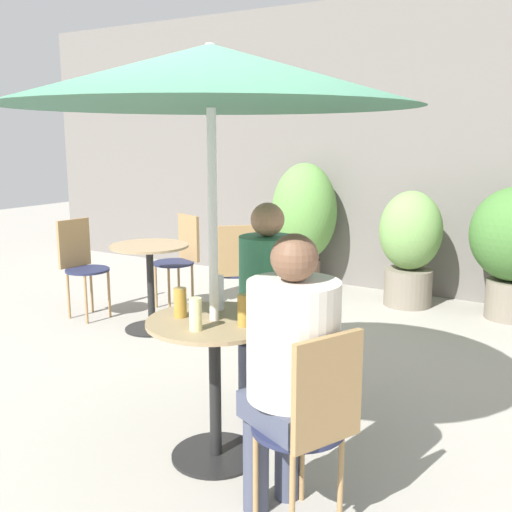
% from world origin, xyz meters
% --- Properties ---
extents(ground_plane, '(20.00, 20.00, 0.00)m').
position_xyz_m(ground_plane, '(0.00, 0.00, 0.00)').
color(ground_plane, '#9E998E').
extents(storefront_wall, '(10.00, 0.06, 3.00)m').
position_xyz_m(storefront_wall, '(0.00, 3.77, 1.50)').
color(storefront_wall, slate).
rests_on(storefront_wall, ground_plane).
extents(cafe_table_near, '(0.67, 0.67, 0.73)m').
position_xyz_m(cafe_table_near, '(0.15, 0.01, 0.51)').
color(cafe_table_near, black).
rests_on(cafe_table_near, ground_plane).
extents(cafe_table_far, '(0.65, 0.65, 0.73)m').
position_xyz_m(cafe_table_far, '(-1.50, 1.44, 0.50)').
color(cafe_table_far, black).
rests_on(cafe_table_far, ground_plane).
extents(bistro_chair_0, '(0.43, 0.42, 0.88)m').
position_xyz_m(bistro_chair_0, '(0.84, -0.30, 0.53)').
color(bistro_chair_0, '#232847').
rests_on(bistro_chair_0, ground_plane).
extents(bistro_chair_1, '(0.39, 0.40, 0.88)m').
position_xyz_m(bistro_chair_1, '(0.08, 0.77, 0.53)').
color(bistro_chair_1, '#232847').
rests_on(bistro_chair_1, ground_plane).
extents(bistro_chair_2, '(0.44, 0.44, 0.88)m').
position_xyz_m(bistro_chair_2, '(-0.95, 1.92, 0.53)').
color(bistro_chair_2, '#232847').
rests_on(bistro_chair_2, ground_plane).
extents(bistro_chair_3, '(0.42, 0.43, 0.88)m').
position_xyz_m(bistro_chair_3, '(-1.69, 2.12, 0.53)').
color(bistro_chair_3, '#232847').
rests_on(bistro_chair_3, ground_plane).
extents(bistro_chair_5, '(0.40, 0.39, 0.88)m').
position_xyz_m(bistro_chair_5, '(-2.29, 1.41, 0.53)').
color(bistro_chair_5, '#232847').
rests_on(bistro_chair_5, ground_plane).
extents(seated_person_0, '(0.46, 0.44, 1.24)m').
position_xyz_m(seated_person_0, '(0.71, -0.24, 0.73)').
color(seated_person_0, '#42475B').
rests_on(seated_person_0, ground_plane).
extents(seated_person_1, '(0.33, 0.35, 1.25)m').
position_xyz_m(seated_person_1, '(0.09, 0.63, 0.74)').
color(seated_person_1, '#42475B').
rests_on(seated_person_1, ground_plane).
extents(beer_glass_0, '(0.06, 0.06, 0.15)m').
position_xyz_m(beer_glass_0, '(0.17, -0.16, 0.81)').
color(beer_glass_0, beige).
rests_on(beer_glass_0, cafe_table_near).
extents(beer_glass_1, '(0.06, 0.06, 0.15)m').
position_xyz_m(beer_glass_1, '(0.33, 0.01, 0.81)').
color(beer_glass_1, '#B28433').
rests_on(beer_glass_1, cafe_table_near).
extents(beer_glass_2, '(0.06, 0.06, 0.18)m').
position_xyz_m(beer_glass_2, '(0.07, 0.17, 0.82)').
color(beer_glass_2, silver).
rests_on(beer_glass_2, cafe_table_near).
extents(beer_glass_3, '(0.06, 0.06, 0.15)m').
position_xyz_m(beer_glass_3, '(-0.02, -0.03, 0.80)').
color(beer_glass_3, '#B28433').
rests_on(beer_glass_3, cafe_table_near).
extents(potted_plant_0, '(0.69, 0.69, 1.34)m').
position_xyz_m(potted_plant_0, '(-1.05, 3.43, 0.77)').
color(potted_plant_0, brown).
rests_on(potted_plant_0, ground_plane).
extents(potted_plant_1, '(0.59, 0.59, 1.11)m').
position_xyz_m(potted_plant_1, '(0.15, 3.29, 0.61)').
color(potted_plant_1, slate).
rests_on(potted_plant_1, ground_plane).
extents(umbrella, '(1.92, 1.92, 2.02)m').
position_xyz_m(umbrella, '(0.15, 0.01, 1.88)').
color(umbrella, silver).
rests_on(umbrella, ground_plane).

